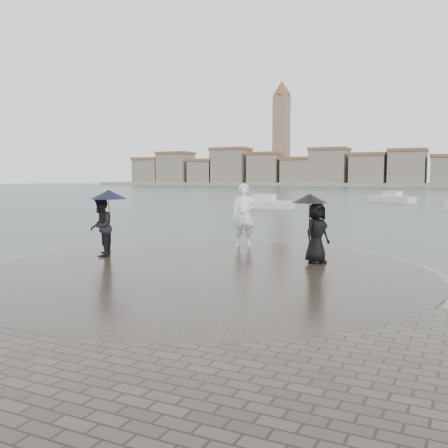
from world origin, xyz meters
The scene contains 8 objects.
ground centered at (0.00, 0.00, 0.00)m, with size 400.00×400.00×0.00m, color #2B3835.
kerb_ring centered at (0.00, 3.50, 0.16)m, with size 12.50×12.50×0.32m, color gray.
quay_tip centered at (0.00, 3.50, 0.18)m, with size 11.90×11.90×0.36m, color #2D261E.
statue centered at (-0.79, 7.97, 1.46)m, with size 0.80×0.53×2.20m, color white.
visitor_left centered at (-3.76, 4.06, 1.52)m, with size 1.35×1.23×2.04m.
visitor_right centered at (2.36, 5.80, 1.48)m, with size 1.20×1.12×1.95m.
far_skyline centered at (-6.29, 160.71, 5.61)m, with size 260.00×20.00×37.00m.
boats centered at (-2.16, 43.26, 0.38)m, with size 21.46×19.53×1.50m.
Camera 1 is at (6.27, -7.87, 2.75)m, focal length 40.00 mm.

